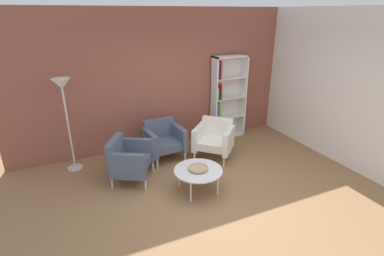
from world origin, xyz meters
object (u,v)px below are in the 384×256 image
object	(u,v)px
coffee_table_low	(198,171)
floor_lamp_torchiere	(63,95)
armchair_corner_red	(129,159)
armchair_by_bookshelf	(164,139)
armchair_near_window	(214,138)
bookshelf_tall	(225,98)
decorative_bowl	(198,168)

from	to	relation	value
coffee_table_low	floor_lamp_torchiere	world-z (taller)	floor_lamp_torchiere
armchair_corner_red	floor_lamp_torchiere	xyz separation A→B (m)	(-0.87, 0.83, 1.03)
armchair_by_bookshelf	armchair_near_window	size ratio (longest dim) A/B	0.82
armchair_by_bookshelf	armchair_near_window	distance (m)	1.03
bookshelf_tall	decorative_bowl	world-z (taller)	bookshelf_tall
coffee_table_low	decorative_bowl	world-z (taller)	decorative_bowl
coffee_table_low	armchair_corner_red	xyz separation A→B (m)	(-0.95, 0.83, 0.04)
bookshelf_tall	floor_lamp_torchiere	distance (m)	3.45
armchair_near_window	armchair_corner_red	bearing A→B (deg)	-130.52
bookshelf_tall	armchair_near_window	world-z (taller)	bookshelf_tall
bookshelf_tall	coffee_table_low	xyz separation A→B (m)	(-1.58, -1.88, -0.57)
bookshelf_tall	armchair_near_window	size ratio (longest dim) A/B	2.00
coffee_table_low	floor_lamp_torchiere	size ratio (longest dim) A/B	0.46
coffee_table_low	armchair_near_window	bearing A→B (deg)	49.99
armchair_corner_red	floor_lamp_torchiere	world-z (taller)	floor_lamp_torchiere
bookshelf_tall	armchair_by_bookshelf	size ratio (longest dim) A/B	2.44
decorative_bowl	armchair_near_window	bearing A→B (deg)	49.99
decorative_bowl	armchair_by_bookshelf	xyz separation A→B (m)	(-0.13, 1.36, -0.02)
coffee_table_low	armchair_by_bookshelf	world-z (taller)	armchair_by_bookshelf
coffee_table_low	bookshelf_tall	bearing A→B (deg)	49.86
bookshelf_tall	decorative_bowl	size ratio (longest dim) A/B	5.94
armchair_by_bookshelf	floor_lamp_torchiere	world-z (taller)	floor_lamp_torchiere
bookshelf_tall	armchair_by_bookshelf	world-z (taller)	bookshelf_tall
decorative_bowl	armchair_corner_red	size ratio (longest dim) A/B	0.34
coffee_table_low	armchair_near_window	size ratio (longest dim) A/B	0.84
armchair_by_bookshelf	armchair_near_window	xyz separation A→B (m)	(0.96, -0.37, 0.00)
bookshelf_tall	decorative_bowl	bearing A→B (deg)	-130.14
armchair_by_bookshelf	armchair_corner_red	world-z (taller)	same
bookshelf_tall	floor_lamp_torchiere	world-z (taller)	bookshelf_tall
bookshelf_tall	armchair_by_bookshelf	distance (m)	1.86
armchair_near_window	coffee_table_low	bearing A→B (deg)	-85.78
coffee_table_low	armchair_near_window	distance (m)	1.30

